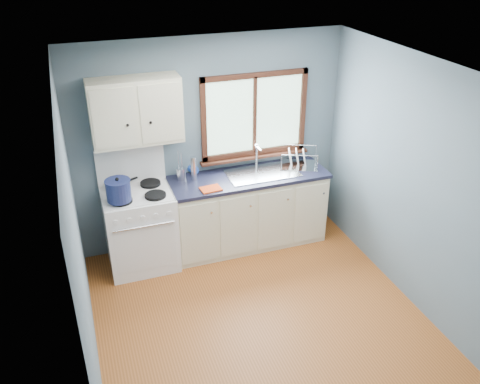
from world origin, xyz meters
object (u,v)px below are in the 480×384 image
object	(u,v)px
sink	(262,178)
thermos	(194,169)
base_cabinets	(248,213)
gas_range	(140,227)
skillet	(119,184)
utensil_crock	(181,173)
dish_rack	(298,162)
stockpot	(118,190)

from	to	relation	value
sink	thermos	size ratio (longest dim) A/B	2.91
base_cabinets	thermos	xyz separation A→B (m)	(-0.63, 0.09, 0.65)
sink	base_cabinets	bearing A→B (deg)	179.87
gas_range	skillet	world-z (taller)	gas_range
base_cabinets	thermos	distance (m)	0.91
sink	utensil_crock	world-z (taller)	utensil_crock
dish_rack	skillet	bearing A→B (deg)	-158.67
sink	skillet	bearing A→B (deg)	175.05
skillet	dish_rack	xyz separation A→B (m)	(2.14, -0.10, -0.00)
utensil_crock	dish_rack	bearing A→B (deg)	-4.71
gas_range	dish_rack	bearing A→B (deg)	1.90
gas_range	utensil_crock	world-z (taller)	gas_range
thermos	dish_rack	xyz separation A→B (m)	(1.29, -0.05, -0.08)
sink	utensil_crock	bearing A→B (deg)	170.08
thermos	stockpot	bearing A→B (deg)	-162.62
base_cabinets	skillet	distance (m)	1.59
stockpot	dish_rack	world-z (taller)	stockpot
gas_range	skillet	bearing A→B (deg)	136.00
sink	skillet	world-z (taller)	sink
gas_range	dish_rack	distance (m)	2.03
base_cabinets	skillet	bearing A→B (deg)	174.46
gas_range	stockpot	world-z (taller)	gas_range
base_cabinets	dish_rack	world-z (taller)	dish_rack
stockpot	thermos	xyz separation A→B (m)	(0.88, 0.27, -0.01)
gas_range	skillet	distance (m)	0.54
skillet	thermos	xyz separation A→B (m)	(0.85, -0.05, 0.08)
base_cabinets	sink	bearing A→B (deg)	-0.13
skillet	thermos	size ratio (longest dim) A/B	1.37
thermos	utensil_crock	bearing A→B (deg)	152.13
base_cabinets	utensil_crock	size ratio (longest dim) A/B	5.16
skillet	stockpot	xyz separation A→B (m)	(-0.03, -0.32, 0.09)
skillet	thermos	distance (m)	0.85
gas_range	base_cabinets	bearing A→B (deg)	0.82
sink	utensil_crock	xyz separation A→B (m)	(-0.94, 0.16, 0.13)
stockpot	skillet	bearing A→B (deg)	84.22
skillet	utensil_crock	distance (m)	0.72
skillet	thermos	bearing A→B (deg)	-27.93
gas_range	sink	distance (m)	1.53
gas_range	base_cabinets	distance (m)	1.31
gas_range	dish_rack	size ratio (longest dim) A/B	2.51
base_cabinets	stockpot	bearing A→B (deg)	-173.17
skillet	utensil_crock	size ratio (longest dim) A/B	1.10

